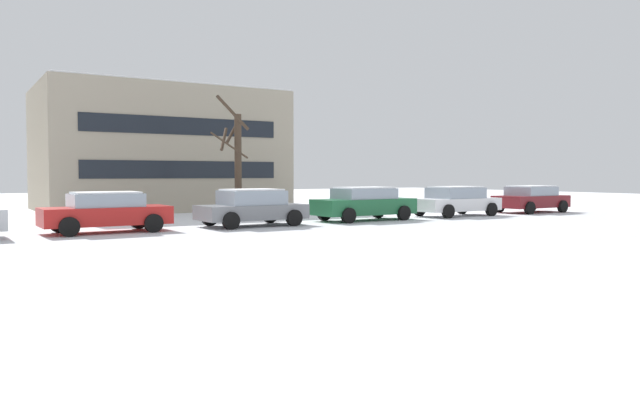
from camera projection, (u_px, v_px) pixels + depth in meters
ground_plane at (37, 283)px, 11.11m from camera, size 120.00×120.00×0.00m
road_surface at (18, 259)px, 14.20m from camera, size 80.00×9.27×0.00m
parked_car_red at (106, 212)px, 20.76m from camera, size 4.24×2.07×1.40m
parked_car_gray at (252, 207)px, 23.38m from camera, size 4.14×2.26×1.43m
parked_car_green at (364, 203)px, 26.24m from camera, size 4.61×2.11×1.45m
parked_car_white at (456, 201)px, 29.04m from camera, size 4.49×2.22×1.43m
parked_car_maroon at (531, 199)px, 31.83m from camera, size 4.17×2.23×1.41m
tree_far_right at (236, 160)px, 27.03m from camera, size 1.49×2.22×5.47m
building_far_right at (158, 150)px, 35.07m from camera, size 12.90×9.04×6.83m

